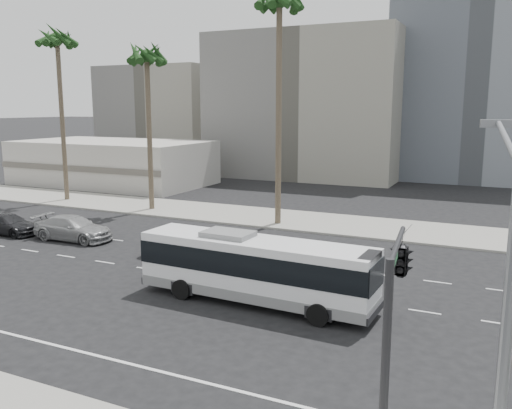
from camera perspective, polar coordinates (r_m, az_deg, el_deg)
The scene contains 16 objects.
ground at distance 27.83m, azimuth -1.42°, elevation -8.40°, with size 700.00×700.00×0.00m, color black.
sidewalk_north at distance 41.75m, azimuth 8.17°, elevation -2.02°, with size 120.00×7.00×0.15m, color gray.
commercial_low at distance 65.16m, azimuth -14.92°, elevation 4.33°, with size 22.00×12.16×5.00m.
midrise_beige_west at distance 72.57m, azimuth 6.15°, elevation 10.34°, with size 24.00×18.00×18.00m, color slate.
midrise_gray_center at distance 75.75m, azimuth 22.87°, elevation 12.63°, with size 20.00×20.00×26.00m, color slate.
midrise_beige_far at distance 88.86m, azimuth -9.01°, elevation 9.29°, with size 18.00×16.00×15.00m, color slate.
civic_tower at distance 275.52m, azimuth 23.12°, elevation 15.78°, with size 42.00×42.00×129.00m.
city_bus at distance 24.80m, azimuth -0.06°, elevation -6.66°, with size 11.30×2.94×3.22m.
car_a at distance 32.67m, azimuth -7.67°, elevation -4.39°, with size 4.95×2.28×1.38m, color gray.
car_b at distance 38.52m, azimuth -18.82°, elevation -2.39°, with size 5.66×2.30×1.64m, color gray.
car_c at distance 42.09m, azimuth -24.84°, elevation -1.89°, with size 4.97×2.02×1.44m, color black.
streetlight_corner at distance 10.99m, azimuth 24.63°, elevation -12.50°, with size 0.94×4.04×8.65m.
traffic_signal at distance 13.71m, azimuth 15.03°, elevation -6.47°, with size 2.81×3.75×6.07m.
palm_near at distance 40.94m, azimuth 2.50°, elevation 20.30°, with size 5.26×5.26×17.69m.
palm_mid at distance 47.25m, azimuth -11.51°, elevation 14.84°, with size 4.60×4.60×14.23m.
palm_far at distance 54.47m, azimuth -20.32°, elevation 15.80°, with size 4.71×4.71×16.19m.
Camera 1 is at (11.85, -23.54, 8.95)m, focal length 37.75 mm.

